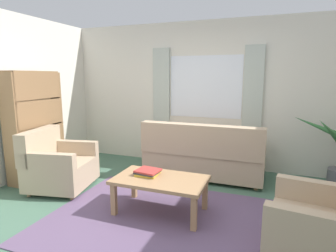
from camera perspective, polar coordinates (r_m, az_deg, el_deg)
ground_plane at (r=3.37m, az=-1.88°, el=-18.91°), size 6.24×6.24×0.00m
wall_back at (r=5.12m, az=7.77°, el=6.31°), size 5.32×0.12×2.60m
window_with_curtains at (r=5.03m, az=7.59°, el=7.96°), size 1.98×0.07×1.40m
area_rug at (r=3.37m, az=-1.88°, el=-18.83°), size 2.58×2.04×0.01m
couch at (r=4.57m, az=7.29°, el=-6.05°), size 1.90×0.82×0.92m
armchair_left at (r=4.42m, az=-21.76°, el=-7.47°), size 0.97×0.99×0.88m
armchair_right at (r=2.88m, az=29.78°, el=-17.84°), size 0.93×0.95×0.88m
coffee_table at (r=3.39m, az=-1.59°, el=-11.59°), size 1.10×0.64×0.44m
book_stack_on_table at (r=3.48m, az=-4.18°, el=-9.44°), size 0.30×0.28×0.07m
bookshelf at (r=4.88m, az=-25.25°, el=0.36°), size 0.30×0.94×1.72m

